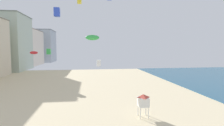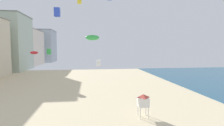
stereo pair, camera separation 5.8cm
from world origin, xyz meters
name	(u,v)px [view 1 (the left image)]	position (x,y,z in m)	size (l,w,h in m)	color
boardwalk_hotel_far	(6,43)	(-28.13, 61.24, 9.67)	(13.63, 14.63, 19.32)	#B7C6B2
boardwalk_hotel_distant	(26,48)	(-28.13, 80.68, 8.12)	(11.20, 18.48, 16.23)	silver
boardwalk_hotel_furthest	(39,46)	(-28.13, 101.45, 9.13)	(16.71, 15.87, 18.26)	#ADB7C1
lifeguard_stand	(143,101)	(6.32, 14.63, 1.84)	(1.10, 1.10, 2.55)	white
kite_green_parafoil	(92,38)	(0.93, 18.93, 8.92)	(1.74, 0.48, 0.68)	green
kite_yellow_box	(79,0)	(-0.75, 21.26, 14.11)	(0.56, 0.56, 0.88)	yellow
kite_green_box	(49,52)	(-8.29, 36.10, 6.92)	(0.80, 0.80, 1.26)	green
kite_red_parafoil	(34,53)	(-11.41, 36.07, 6.68)	(1.68, 0.47, 0.65)	red
kite_white_box	(99,63)	(1.78, 20.45, 5.53)	(0.54, 0.54, 0.85)	white
kite_blue_box_2	(57,12)	(-5.28, 30.01, 14.21)	(1.01, 1.01, 1.58)	blue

